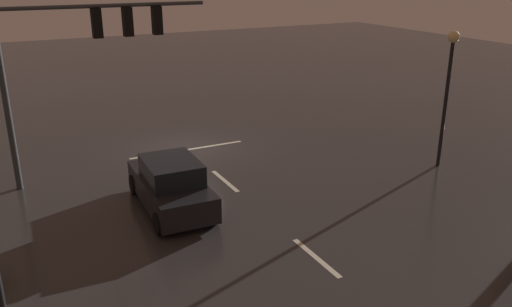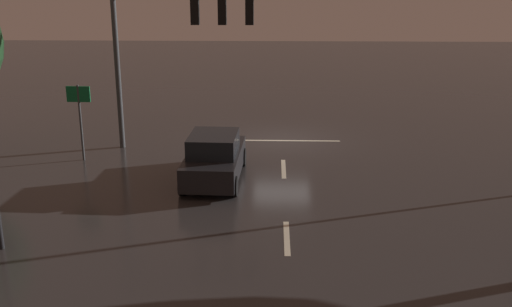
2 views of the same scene
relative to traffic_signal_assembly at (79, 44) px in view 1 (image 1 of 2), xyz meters
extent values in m
plane|color=#2D2B2B|center=(-4.15, -1.30, -4.86)|extent=(80.00, 80.00, 0.00)
cylinder|color=#383A3D|center=(2.54, 0.02, -1.34)|extent=(0.22, 0.22, 7.04)
cylinder|color=#383A3D|center=(-1.02, 0.02, 1.25)|extent=(7.10, 0.14, 0.14)
cube|color=black|center=(-0.66, 0.02, 0.68)|extent=(0.32, 0.36, 1.00)
sphere|color=red|center=(-0.66, -0.17, 1.00)|extent=(0.20, 0.20, 0.20)
sphere|color=black|center=(-0.66, -0.17, 0.68)|extent=(0.20, 0.20, 0.20)
sphere|color=black|center=(-0.66, -0.17, 0.36)|extent=(0.20, 0.20, 0.20)
cube|color=black|center=(-1.73, 0.02, 0.68)|extent=(0.32, 0.36, 1.00)
sphere|color=red|center=(-1.73, -0.17, 1.00)|extent=(0.20, 0.20, 0.20)
sphere|color=black|center=(-1.73, -0.17, 0.68)|extent=(0.20, 0.20, 0.20)
sphere|color=black|center=(-1.73, -0.17, 0.36)|extent=(0.20, 0.20, 0.20)
cube|color=black|center=(-2.79, 0.02, 0.68)|extent=(0.32, 0.36, 1.00)
sphere|color=red|center=(-2.79, -0.17, 1.00)|extent=(0.20, 0.20, 0.20)
sphere|color=black|center=(-2.79, -0.17, 0.68)|extent=(0.20, 0.20, 0.20)
sphere|color=black|center=(-2.79, -0.17, 0.36)|extent=(0.20, 0.20, 0.20)
cube|color=beige|center=(-4.15, 2.70, -4.85)|extent=(0.16, 2.20, 0.01)
cube|color=beige|center=(-4.15, 8.70, -4.85)|extent=(0.16, 2.20, 0.01)
cube|color=beige|center=(-4.15, -1.18, -4.85)|extent=(5.00, 0.16, 0.01)
cube|color=black|center=(-1.72, 3.94, -4.24)|extent=(1.96, 4.36, 0.80)
cube|color=black|center=(-1.71, 4.14, -3.50)|extent=(1.68, 2.16, 0.68)
cylinder|color=black|center=(-0.94, 2.31, -4.52)|extent=(0.25, 0.69, 0.68)
cylinder|color=black|center=(-2.62, 2.37, -4.52)|extent=(0.25, 0.69, 0.68)
cylinder|color=black|center=(-0.82, 5.51, -4.52)|extent=(0.25, 0.69, 0.68)
cylinder|color=black|center=(-2.50, 5.57, -4.52)|extent=(0.25, 0.69, 0.68)
sphere|color=#F9EFC6|center=(-1.15, 1.80, -4.19)|extent=(0.20, 0.20, 0.20)
sphere|color=#F9EFC6|center=(-2.45, 1.84, -4.19)|extent=(0.20, 0.20, 0.20)
cylinder|color=black|center=(-12.26, 5.06, -2.46)|extent=(0.14, 0.14, 4.79)
sphere|color=#F9D88C|center=(-12.26, 5.06, 0.11)|extent=(0.44, 0.44, 0.44)
camera|label=1|loc=(2.94, 18.94, 2.54)|focal=36.92mm
camera|label=2|loc=(-3.76, 23.50, 2.06)|focal=41.36mm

